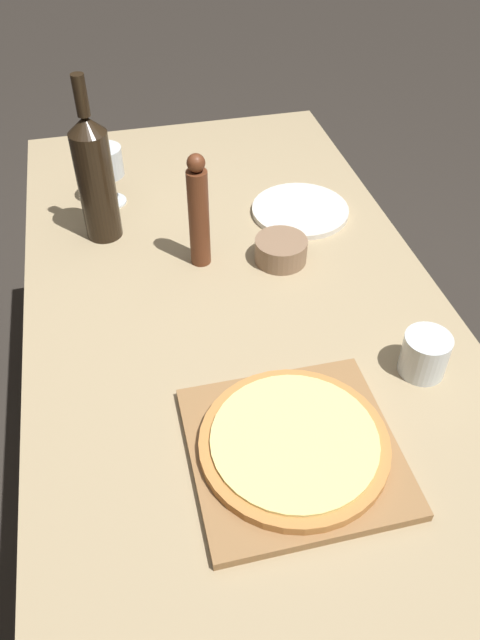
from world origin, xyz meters
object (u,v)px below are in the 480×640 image
pepper_mill (199,213)px  small_bowl (281,250)px  pizza (294,443)px  wine_bottle (95,177)px  wine_glass (105,164)px

pepper_mill → small_bowl: bearing=-11.7°
pizza → wine_bottle: bearing=109.9°
pepper_mill → wine_glass: size_ratio=1.77×
wine_bottle → pepper_mill: wine_bottle is taller
wine_glass → small_bowl: 0.49m
pizza → wine_bottle: size_ratio=0.81×
pepper_mill → wine_glass: (-0.18, 0.30, -0.02)m
wine_bottle → wine_glass: size_ratio=2.55×
wine_glass → small_bowl: bearing=-43.1°
pepper_mill → wine_bottle: bearing=142.3°
wine_glass → pizza: bearing=-74.7°
wine_bottle → wine_glass: wine_bottle is taller
wine_glass → small_bowl: size_ratio=1.27×
wine_bottle → small_bowl: (0.38, -0.19, -0.13)m
pizza → wine_bottle: (-0.26, 0.71, 0.13)m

